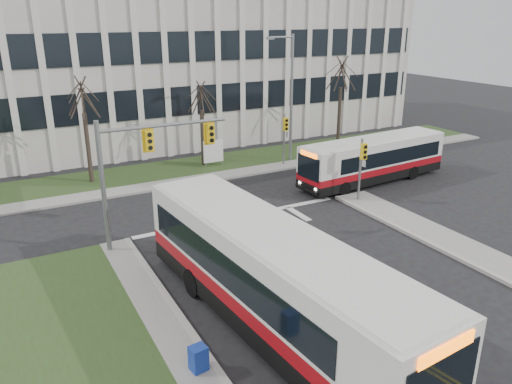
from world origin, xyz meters
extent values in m
plane|color=black|center=(0.00, 0.00, 0.00)|extent=(120.00, 120.00, 0.00)
cube|color=#9E9B93|center=(5.00, 15.20, 0.07)|extent=(44.00, 1.60, 0.14)
cube|color=#2F451D|center=(5.00, 18.00, 0.06)|extent=(44.00, 5.00, 0.12)
cube|color=silver|center=(5.00, 30.00, 6.00)|extent=(40.00, 16.00, 12.00)
cylinder|color=slate|center=(-7.30, 7.20, 3.10)|extent=(0.22, 0.22, 6.20)
cylinder|color=slate|center=(-4.30, 7.20, 5.70)|extent=(6.00, 0.16, 0.16)
cube|color=yellow|center=(-5.10, 7.05, 5.10)|extent=(0.34, 0.24, 0.92)
cube|color=yellow|center=(-2.10, 7.05, 5.10)|extent=(0.34, 0.24, 0.92)
cylinder|color=slate|center=(7.20, 7.00, 1.90)|extent=(0.14, 0.14, 3.80)
cube|color=yellow|center=(7.20, 6.80, 3.10)|extent=(0.34, 0.24, 0.92)
cylinder|color=slate|center=(7.20, 15.50, 1.90)|extent=(0.14, 0.14, 3.80)
cube|color=yellow|center=(7.20, 15.30, 3.10)|extent=(0.34, 0.24, 0.92)
cylinder|color=slate|center=(8.20, 16.20, 4.60)|extent=(0.20, 0.20, 9.20)
cylinder|color=slate|center=(7.30, 16.20, 9.00)|extent=(1.80, 0.14, 0.14)
cube|color=slate|center=(6.40, 16.20, 8.95)|extent=(0.50, 0.25, 0.18)
cylinder|color=slate|center=(1.90, 17.50, 0.50)|extent=(0.08, 0.08, 1.00)
cylinder|color=slate|center=(3.10, 17.50, 0.50)|extent=(0.08, 0.08, 1.00)
cube|color=white|center=(2.50, 17.50, 1.20)|extent=(1.50, 0.12, 1.60)
cylinder|color=#42352B|center=(-6.00, 18.00, 2.31)|extent=(0.28, 0.28, 4.62)
cylinder|color=#42352B|center=(2.00, 18.20, 2.05)|extent=(0.28, 0.28, 4.09)
cylinder|color=#42352B|center=(14.00, 18.00, 2.48)|extent=(0.28, 0.28, 4.95)
cube|color=#163298|center=(-6.80, -2.54, 0.47)|extent=(0.56, 0.52, 0.95)
camera|label=1|loc=(-11.24, -14.50, 10.44)|focal=35.00mm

